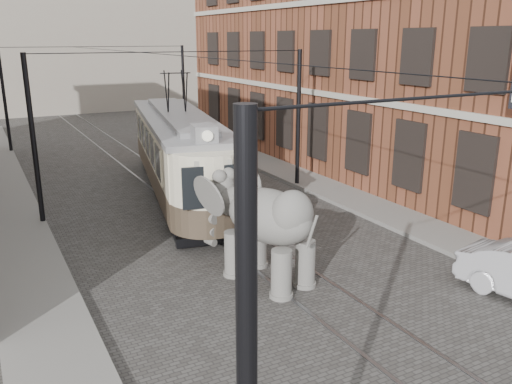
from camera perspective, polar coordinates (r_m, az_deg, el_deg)
ground at (r=16.58m, az=0.41°, el=-6.61°), size 120.00×120.00×0.00m
tram_rails at (r=16.58m, az=0.41°, el=-6.57°), size 1.54×80.00×0.02m
sidewalk_right at (r=19.95m, az=15.73°, el=-2.98°), size 2.00×60.00×0.15m
sidewalk_left at (r=14.86m, az=-22.56°, el=-10.47°), size 2.00×60.00×0.15m
brick_building at (r=28.95m, az=11.43°, el=15.09°), size 8.00×26.00×12.00m
distant_block at (r=53.90m, az=-21.29°, el=15.81°), size 28.00×10.00×14.00m
catenary at (r=20.04m, az=-7.00°, el=6.25°), size 11.00×30.20×6.00m
tram at (r=22.43m, az=-8.43°, el=6.14°), size 5.22×13.21×5.14m
elephant at (r=14.27m, az=1.40°, el=-4.25°), size 3.78×5.24×2.89m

